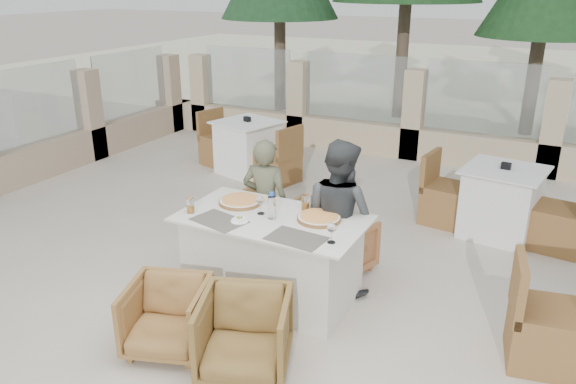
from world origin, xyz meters
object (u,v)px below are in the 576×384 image
at_px(water_bottle, 272,206).
at_px(beer_glass_left, 190,205).
at_px(pizza_left, 240,201).
at_px(bg_table_b, 501,202).
at_px(armchair_near_right, 245,334).
at_px(diner_left, 266,203).
at_px(diner_right, 339,216).
at_px(wine_glass_corner, 332,232).
at_px(pizza_right, 319,218).
at_px(armchair_near_left, 167,317).
at_px(wine_glass_centre, 261,204).
at_px(olive_dish, 240,219).
at_px(dining_table, 273,257).
at_px(beer_glass_right, 305,202).
at_px(bg_table_a, 248,147).
at_px(armchair_far_right, 339,245).
at_px(armchair_far_left, 262,223).

height_order(water_bottle, beer_glass_left, water_bottle).
relative_size(pizza_left, bg_table_b, 0.24).
bearing_deg(armchair_near_right, diner_left, 93.31).
xyz_separation_m(pizza_left, diner_right, (0.85, 0.27, -0.09)).
bearing_deg(wine_glass_corner, pizza_right, 126.42).
height_order(wine_glass_corner, armchair_near_left, wine_glass_corner).
xyz_separation_m(pizza_right, beer_glass_left, (-1.07, -0.35, 0.04)).
xyz_separation_m(pizza_right, water_bottle, (-0.37, -0.15, 0.09)).
bearing_deg(armchair_near_right, wine_glass_centre, 92.63).
bearing_deg(olive_dish, water_bottle, 40.75).
distance_m(dining_table, pizza_right, 0.57).
xyz_separation_m(wine_glass_corner, beer_glass_left, (-1.33, 0.00, -0.03)).
relative_size(beer_glass_left, diner_left, 0.10).
height_order(dining_table, olive_dish, olive_dish).
bearing_deg(beer_glass_right, beer_glass_left, -149.51).
xyz_separation_m(diner_left, diner_right, (0.81, -0.12, 0.06)).
bearing_deg(dining_table, bg_table_a, 124.23).
height_order(armchair_near_right, bg_table_b, bg_table_b).
relative_size(dining_table, armchair_near_right, 2.46).
xyz_separation_m(dining_table, pizza_left, (-0.41, 0.15, 0.41)).
xyz_separation_m(armchair_far_right, diner_right, (0.10, -0.29, 0.44)).
distance_m(water_bottle, bg_table_b, 2.86).
bearing_deg(olive_dish, diner_left, 102.40).
distance_m(diner_right, bg_table_b, 2.23).
distance_m(water_bottle, armchair_near_right, 1.17).
distance_m(pizza_left, wine_glass_corner, 1.12).
bearing_deg(wine_glass_centre, wine_glass_corner, -18.17).
xyz_separation_m(wine_glass_centre, bg_table_a, (-1.84, 2.87, -0.48)).
xyz_separation_m(wine_glass_centre, wine_glass_corner, (0.77, -0.25, 0.00)).
bearing_deg(armchair_near_left, beer_glass_right, 49.49).
distance_m(wine_glass_centre, armchair_near_left, 1.23).
bearing_deg(diner_left, water_bottle, 116.54).
bearing_deg(wine_glass_corner, armchair_near_right, -114.10).
height_order(wine_glass_corner, armchair_far_right, wine_glass_corner).
bearing_deg(water_bottle, bg_table_a, 124.17).
bearing_deg(armchair_near_left, wine_glass_centre, 59.41).
relative_size(pizza_right, bg_table_b, 0.23).
xyz_separation_m(armchair_far_left, bg_table_a, (-1.43, 2.12, 0.08)).
distance_m(wine_glass_corner, armchair_far_left, 1.65).
xyz_separation_m(pizza_right, olive_dish, (-0.58, -0.33, -0.00)).
xyz_separation_m(beer_glass_right, armchair_near_right, (0.12, -1.27, -0.54)).
bearing_deg(bg_table_b, dining_table, -117.35).
bearing_deg(armchair_far_right, dining_table, 83.02).
bearing_deg(pizza_left, diner_left, 83.21).
xyz_separation_m(armchair_near_left, bg_table_a, (-1.61, 3.92, 0.11)).
bearing_deg(water_bottle, beer_glass_right, 60.47).
bearing_deg(armchair_far_right, bg_table_a, -24.58).
height_order(pizza_right, wine_glass_centre, wine_glass_centre).
xyz_separation_m(pizza_left, water_bottle, (0.42, -0.17, 0.09)).
distance_m(wine_glass_corner, bg_table_b, 2.74).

